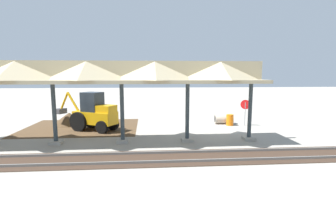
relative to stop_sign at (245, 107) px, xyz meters
name	(u,v)px	position (x,y,z in m)	size (l,w,h in m)	color
ground_plane	(212,128)	(2.83, 0.61, -1.50)	(120.00, 120.00, 0.00)	gray
dirt_work_zone	(82,127)	(12.95, -0.37, -1.49)	(8.58, 7.00, 0.01)	#4C3823
platform_canopy	(52,73)	(13.27, 4.60, 2.68)	(24.78, 3.20, 4.90)	#9E998E
rail_tracks	(247,156)	(2.83, 7.77, -1.47)	(60.00, 2.58, 0.15)	slate
stop_sign	(245,107)	(0.00, 0.00, 0.00)	(0.69, 0.37, 2.09)	gray
backhoe	(93,113)	(11.79, 0.80, -0.23)	(5.15, 3.53, 2.82)	orange
dirt_mound	(70,124)	(14.24, -1.61, -1.50)	(5.58, 5.58, 1.99)	#4C3823
concrete_pipe	(224,119)	(1.47, -0.88, -1.08)	(1.54, 0.97, 0.84)	#9E9384
traffic_barrel	(230,120)	(1.19, -0.13, -1.05)	(0.56, 0.56, 0.90)	orange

